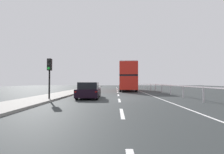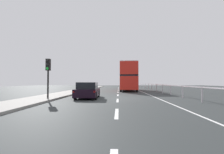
{
  "view_description": "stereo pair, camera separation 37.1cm",
  "coord_description": "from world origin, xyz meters",
  "views": [
    {
      "loc": [
        -0.28,
        -15.04,
        1.38
      ],
      "look_at": [
        -0.72,
        5.39,
        2.01
      ],
      "focal_mm": 27.09,
      "sensor_mm": 36.0,
      "label": 1
    },
    {
      "loc": [
        0.09,
        -15.03,
        1.38
      ],
      "look_at": [
        -0.72,
        5.39,
        2.01
      ],
      "focal_mm": 27.09,
      "sensor_mm": 36.0,
      "label": 2
    }
  ],
  "objects": [
    {
      "name": "near_sidewalk_kerb",
      "position": [
        -6.16,
        0.0,
        0.07
      ],
      "size": [
        2.75,
        80.0,
        0.14
      ],
      "primitive_type": "cube",
      "color": "gray",
      "rests_on": "ground"
    },
    {
      "name": "bridge_side_railing",
      "position": [
        5.78,
        9.0,
        0.87
      ],
      "size": [
        0.1,
        42.0,
        1.08
      ],
      "color": "#BCB2B9",
      "rests_on": "ground"
    },
    {
      "name": "hatchback_car_near",
      "position": [
        -2.59,
        -0.47,
        0.66
      ],
      "size": [
        1.92,
        4.12,
        1.37
      ],
      "rotation": [
        0.0,
        0.0,
        0.03
      ],
      "color": "black",
      "rests_on": "ground"
    },
    {
      "name": "double_decker_bus_red",
      "position": [
        1.66,
        12.76,
        2.32
      ],
      "size": [
        2.88,
        10.39,
        4.34
      ],
      "rotation": [
        0.0,
        0.0,
        -0.04
      ],
      "color": "red",
      "rests_on": "ground"
    },
    {
      "name": "ground_plane",
      "position": [
        0.0,
        0.0,
        -0.05
      ],
      "size": [
        73.6,
        120.0,
        0.1
      ],
      "primitive_type": "cube",
      "color": "#2E3232"
    },
    {
      "name": "lane_paint_markings",
      "position": [
        2.08,
        8.75,
        0.0
      ],
      "size": [
        3.57,
        46.0,
        0.01
      ],
      "color": "silver",
      "rests_on": "ground"
    },
    {
      "name": "traffic_signal_pole",
      "position": [
        -5.33,
        -2.34,
        2.41
      ],
      "size": [
        0.3,
        0.42,
        3.04
      ],
      "color": "black",
      "rests_on": "near_sidewalk_kerb"
    }
  ]
}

